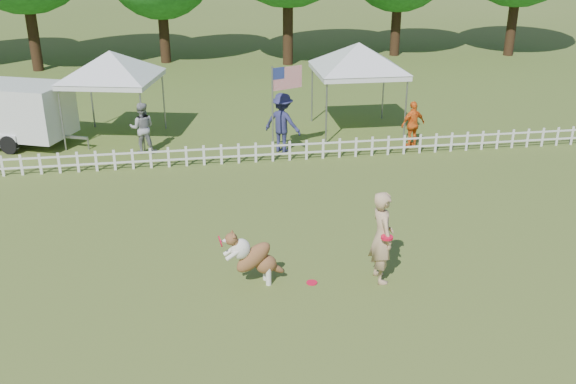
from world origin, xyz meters
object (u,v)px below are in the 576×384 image
object	(u,v)px
canopy_tent_left	(114,97)
spectator_c	(413,124)
frisbee_on_turf	(312,283)
spectator_a	(142,128)
spectator_b	(282,123)
cargo_trailer	(11,113)
canopy_tent_right	(357,88)
dog	(254,257)
flag_pole	(273,115)
handler	(382,237)

from	to	relation	value
canopy_tent_left	spectator_c	size ratio (longest dim) A/B	1.92
frisbee_on_turf	spectator_a	distance (m)	9.18
frisbee_on_turf	spectator_b	size ratio (longest dim) A/B	0.12
cargo_trailer	spectator_b	distance (m)	8.51
canopy_tent_right	spectator_c	distance (m)	2.46
frisbee_on_turf	canopy_tent_right	distance (m)	10.31
cargo_trailer	dog	bearing A→B (deg)	-34.07
dog	frisbee_on_turf	world-z (taller)	dog
flag_pole	spectator_a	bearing A→B (deg)	136.71
frisbee_on_turf	spectator_c	distance (m)	8.99
canopy_tent_left	handler	bearing A→B (deg)	-46.11
frisbee_on_turf	canopy_tent_right	world-z (taller)	canopy_tent_right
frisbee_on_turf	spectator_c	xyz separation A→B (m)	(4.70, 7.63, 0.71)
spectator_a	spectator_c	world-z (taller)	spectator_a
dog	spectator_c	size ratio (longest dim) A/B	0.81
canopy_tent_right	canopy_tent_left	bearing A→B (deg)	178.97
spectator_b	spectator_c	size ratio (longest dim) A/B	1.25
canopy_tent_left	spectator_a	world-z (taller)	canopy_tent_left
canopy_tent_right	frisbee_on_turf	bearing A→B (deg)	-108.34
canopy_tent_right	cargo_trailer	xyz separation A→B (m)	(-11.01, 0.37, -0.45)
cargo_trailer	handler	bearing A→B (deg)	-25.92
dog	cargo_trailer	bearing A→B (deg)	114.96
frisbee_on_turf	spectator_a	xyz separation A→B (m)	(-3.52, 8.45, 0.76)
frisbee_on_turf	canopy_tent_right	bearing A→B (deg)	70.38
cargo_trailer	flag_pole	xyz separation A→B (m)	(7.84, -2.88, 0.40)
canopy_tent_left	cargo_trailer	bearing A→B (deg)	-166.92
canopy_tent_right	flag_pole	xyz separation A→B (m)	(-3.17, -2.51, -0.05)
spectator_b	frisbee_on_turf	bearing A→B (deg)	121.24
handler	spectator_c	xyz separation A→B (m)	(3.37, 7.70, -0.20)
flag_pole	handler	bearing A→B (deg)	-105.22
cargo_trailer	spectator_c	bearing A→B (deg)	11.69
frisbee_on_turf	spectator_a	size ratio (longest dim) A/B	0.14
frisbee_on_turf	spectator_a	world-z (taller)	spectator_a
flag_pole	spectator_b	world-z (taller)	flag_pole
canopy_tent_left	spectator_a	bearing A→B (deg)	-45.26
canopy_tent_right	flag_pole	size ratio (longest dim) A/B	1.04
flag_pole	spectator_c	distance (m)	4.52
canopy_tent_right	spectator_c	world-z (taller)	canopy_tent_right
dog	canopy_tent_right	size ratio (longest dim) A/B	0.41
dog	canopy_tent_right	xyz separation A→B (m)	(4.52, 9.47, 0.85)
frisbee_on_turf	spectator_c	bearing A→B (deg)	58.39
frisbee_on_turf	handler	bearing A→B (deg)	-2.88
cargo_trailer	flag_pole	bearing A→B (deg)	2.35
frisbee_on_turf	flag_pole	world-z (taller)	flag_pole
handler	spectator_b	distance (m)	7.95
frisbee_on_turf	canopy_tent_right	size ratio (longest dim) A/B	0.07
flag_pole	spectator_c	xyz separation A→B (m)	(4.44, 0.53, -0.66)
flag_pole	spectator_b	distance (m)	0.97
frisbee_on_turf	canopy_tent_left	size ratio (longest dim) A/B	0.08
frisbee_on_turf	canopy_tent_left	world-z (taller)	canopy_tent_left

